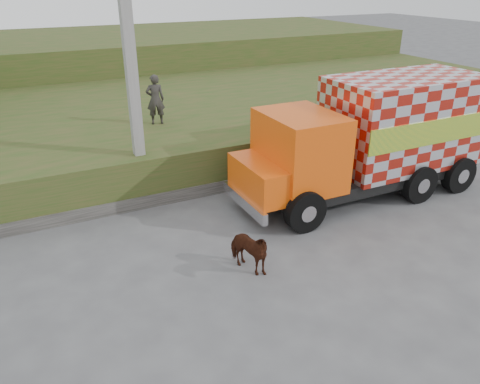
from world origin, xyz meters
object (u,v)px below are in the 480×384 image
cargo_truck (375,137)px  pedestrian (155,100)px  utility_pole (131,66)px  cow (248,251)px

cargo_truck → pedestrian: size_ratio=4.61×
cargo_truck → pedestrian: bearing=134.3°
utility_pole → cow: size_ratio=6.26×
utility_pole → cargo_truck: utility_pole is taller
cow → pedestrian: size_ratio=0.73×
cow → pedestrian: 7.84m
utility_pole → cargo_truck: size_ratio=1.00×
cargo_truck → pedestrian: 7.53m
utility_pole → cow: utility_pole is taller
utility_pole → pedestrian: 3.56m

